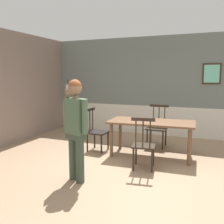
% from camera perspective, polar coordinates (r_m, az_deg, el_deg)
% --- Properties ---
extents(ground_plane, '(7.17, 7.17, 0.00)m').
position_cam_1_polar(ground_plane, '(4.77, 1.66, -13.11)').
color(ground_plane, '#9E7F60').
extents(room_back_partition, '(6.51, 0.17, 2.88)m').
position_cam_1_polar(room_back_partition, '(7.42, 10.16, 5.45)').
color(room_back_partition, slate).
rests_on(room_back_partition, ground_plane).
extents(dining_table, '(1.85, 0.94, 0.78)m').
position_cam_1_polar(dining_table, '(5.41, 9.08, -3.08)').
color(dining_table, brown).
rests_on(dining_table, ground_plane).
extents(chair_near_window, '(0.47, 0.47, 0.99)m').
position_cam_1_polar(chair_near_window, '(5.81, -3.66, -4.32)').
color(chair_near_window, black).
rests_on(chair_near_window, ground_plane).
extents(chair_by_doorway, '(0.48, 0.48, 1.03)m').
position_cam_1_polar(chair_by_doorway, '(6.23, 10.38, -3.40)').
color(chair_by_doorway, '#2D2319').
rests_on(chair_by_doorway, ground_plane).
extents(chair_at_table_head, '(0.48, 0.48, 1.01)m').
position_cam_1_polar(chair_at_table_head, '(4.68, 7.31, -7.44)').
color(chair_at_table_head, '#2D2319').
rests_on(chair_at_table_head, ground_plane).
extents(person_figure, '(0.51, 0.33, 1.69)m').
position_cam_1_polar(person_figure, '(4.06, -8.31, -2.81)').
color(person_figure, '#3A493A').
rests_on(person_figure, ground_plane).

